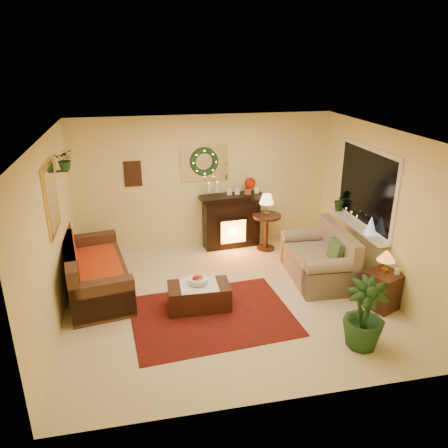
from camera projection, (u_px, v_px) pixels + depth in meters
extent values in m
plane|color=beige|center=(228.00, 299.00, 6.93)|extent=(5.00, 5.00, 0.00)
plane|color=white|center=(229.00, 135.00, 5.99)|extent=(5.00, 5.00, 0.00)
plane|color=#EFD88C|center=(204.00, 182.00, 8.51)|extent=(5.00, 5.00, 0.00)
plane|color=#EFD88C|center=(276.00, 301.00, 4.40)|extent=(5.00, 5.00, 0.00)
plane|color=#EFD88C|center=(51.00, 236.00, 5.98)|extent=(4.50, 4.50, 0.00)
plane|color=#EFD88C|center=(382.00, 211.00, 6.93)|extent=(4.50, 4.50, 0.00)
cube|color=#54141A|center=(212.00, 316.00, 6.48)|extent=(2.47, 1.94, 0.01)
cube|color=#552A1F|center=(96.00, 267.00, 7.04)|extent=(1.23, 2.18, 0.89)
cube|color=#BB3010|center=(93.00, 262.00, 7.14)|extent=(0.81, 1.32, 0.02)
cube|color=black|center=(231.00, 220.00, 8.68)|extent=(1.13, 0.45, 1.01)
sphere|color=#AA1A00|center=(250.00, 183.00, 8.47)|extent=(0.22, 0.22, 0.22)
cylinder|color=white|center=(209.00, 188.00, 8.30)|extent=(0.06, 0.06, 0.19)
cylinder|color=silver|center=(217.00, 187.00, 8.36)|extent=(0.06, 0.06, 0.19)
cube|color=white|center=(204.00, 163.00, 8.35)|extent=(0.92, 0.02, 0.72)
torus|color=#194719|center=(204.00, 162.00, 8.30)|extent=(0.55, 0.11, 0.55)
cube|color=#381E11|center=(133.00, 174.00, 8.15)|extent=(0.32, 0.03, 0.48)
cube|color=gold|center=(51.00, 198.00, 6.10)|extent=(0.03, 0.84, 1.00)
imported|color=#194719|center=(66.00, 170.00, 6.73)|extent=(0.33, 0.28, 0.36)
cube|color=gray|center=(318.00, 255.00, 7.47)|extent=(0.96, 1.57, 0.89)
cube|color=white|center=(366.00, 187.00, 7.34)|extent=(0.03, 1.86, 1.36)
cube|color=black|center=(365.00, 187.00, 7.34)|extent=(0.02, 1.70, 1.22)
cube|color=white|center=(356.00, 225.00, 7.56)|extent=(0.22, 1.86, 0.04)
cone|color=white|center=(371.00, 226.00, 7.07)|extent=(0.21, 0.21, 0.31)
imported|color=black|center=(340.00, 201.00, 8.13)|extent=(0.30, 0.24, 0.54)
cylinder|color=black|center=(266.00, 234.00, 8.62)|extent=(0.65, 0.65, 0.72)
cone|color=beige|center=(266.00, 207.00, 8.41)|extent=(0.28, 0.28, 0.43)
cube|color=#502E17|center=(383.00, 290.00, 6.65)|extent=(0.60, 0.60, 0.57)
cone|color=orange|center=(386.00, 261.00, 6.51)|extent=(0.27, 0.27, 0.39)
cube|color=black|center=(199.00, 296.00, 6.62)|extent=(0.94, 0.54, 0.39)
cylinder|color=#BABAB5|center=(198.00, 281.00, 6.57)|extent=(0.29, 0.29, 0.07)
imported|color=#274D22|center=(364.00, 317.00, 5.66)|extent=(1.94, 1.94, 2.91)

